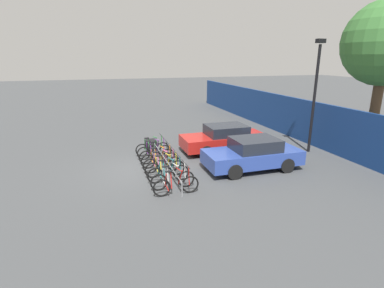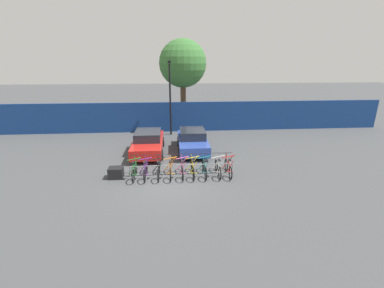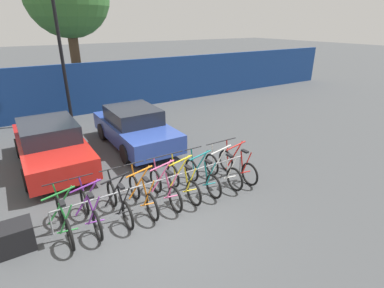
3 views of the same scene
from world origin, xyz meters
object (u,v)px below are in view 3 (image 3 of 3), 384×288
Objects in this scene: bike_rack at (161,181)px; car_red at (51,144)px; bicycle_green at (64,219)px; bicycle_black at (119,202)px; lamp_post at (61,49)px; bicycle_teal at (202,176)px; bicycle_white at (223,170)px; bicycle_pink at (165,188)px; bicycle_yellow at (183,182)px; bicycle_orange at (143,195)px; bicycle_red at (237,165)px; bicycle_purple at (90,211)px; cargo_crate at (14,237)px; car_blue at (135,127)px.

bike_rack is 4.12m from car_red.
bicycle_green is 1.00× the size of bicycle_black.
lamp_post reaches higher than bicycle_green.
bicycle_white is (0.70, 0.00, 0.00)m from bicycle_teal.
bicycle_teal is at bearing -179.62° from bicycle_white.
bicycle_yellow is (0.52, 0.00, 0.00)m from bicycle_pink.
bicycle_black is at bearing -177.25° from bicycle_orange.
bicycle_orange is at bearing -178.84° from bicycle_red.
bicycle_white is at bearing -73.31° from lamp_post.
car_red is (-0.82, 3.76, 0.31)m from bicycle_black.
bicycle_purple is at bearing -1.53° from bicycle_green.
bicycle_yellow is 0.60m from bicycle_teal.
bike_rack is at bearing 171.44° from bicycle_teal.
cargo_crate is at bearing -109.19° from lamp_post.
lamp_post is at bearing 100.86° from bicycle_teal.
bicycle_pink is 2.44× the size of cargo_crate.
bicycle_purple and bicycle_black have the same top height.
cargo_crate is at bearing -179.57° from bicycle_red.
bicycle_orange is at bearing -1.51° from cargo_crate.
bicycle_purple is 1.00× the size of bicycle_teal.
bicycle_purple is at bearing -124.46° from car_blue.
bicycle_green and bicycle_pink have the same top height.
bicycle_red is at bearing -1.14° from bicycle_teal.
bike_rack is at bearing 2.06° from bicycle_green.
bicycle_black and bicycle_teal have the same top height.
bike_rack is 0.58m from bicycle_yellow.
bicycle_pink and bicycle_yellow have the same top height.
bicycle_pink is 0.30× the size of lamp_post.
bicycle_orange reaches higher than cargo_crate.
bicycle_orange and bicycle_red have the same top height.
bicycle_purple and bicycle_teal have the same top height.
car_red is at bearing 117.72° from bicycle_pink.
bicycle_yellow is (0.54, -0.15, -0.12)m from bike_rack.
car_red is (-2.53, 3.76, 0.31)m from bicycle_yellow.
bicycle_orange is 1.12m from bicycle_yellow.
bicycle_purple and bicycle_orange have the same top height.
car_blue is at bearing 42.62° from cargo_crate.
bicycle_green is at bearing -4.39° from cargo_crate.
cargo_crate is (-2.72, 0.07, -0.10)m from bicycle_orange.
bicycle_orange is at bearing -1.53° from bicycle_green.
bicycle_orange is 1.00× the size of bicycle_red.
bike_rack is 1.83m from bicycle_purple.
bicycle_orange is (1.24, 0.00, 0.00)m from bicycle_purple.
bicycle_pink is (1.84, 0.00, 0.00)m from bicycle_purple.
bicycle_yellow and bicycle_red have the same top height.
lamp_post is (-2.39, 7.97, 2.79)m from bicycle_white.
bicycle_purple is at bearing -177.25° from bicycle_orange.
bicycle_teal is at bearing -50.18° from car_red.
car_blue reaches higher than bicycle_pink.
bicycle_white is at bearing -178.84° from bicycle_red.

